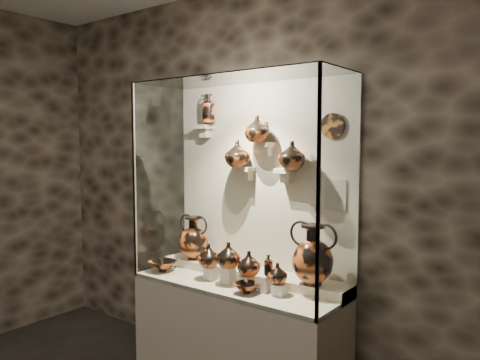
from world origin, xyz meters
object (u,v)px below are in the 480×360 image
at_px(amphora_left, 194,238).
at_px(kylix_right, 247,287).
at_px(jug_b, 229,255).
at_px(jug_c, 249,263).
at_px(kylix_left, 163,265).
at_px(amphora_right, 313,254).
at_px(jug_e, 278,273).
at_px(ovoid_vase_a, 238,154).
at_px(lekythos_small, 269,264).
at_px(ovoid_vase_c, 292,155).
at_px(lekythos_tall, 209,107).
at_px(ovoid_vase_b, 257,129).
at_px(jug_a, 209,256).

xyz_separation_m(amphora_left, kylix_right, (0.79, -0.29, -0.21)).
relative_size(jug_b, jug_c, 1.05).
bearing_deg(kylix_right, kylix_left, 166.83).
distance_m(amphora_right, jug_b, 0.65).
relative_size(jug_c, kylix_right, 0.82).
xyz_separation_m(jug_b, jug_c, (0.17, 0.03, -0.04)).
height_order(jug_e, ovoid_vase_a, ovoid_vase_a).
bearing_deg(lekythos_small, amphora_left, -168.03).
distance_m(kylix_right, ovoid_vase_c, 1.02).
xyz_separation_m(kylix_right, ovoid_vase_a, (-0.34, 0.34, 0.95)).
bearing_deg(lekythos_tall, jug_e, 4.85).
relative_size(amphora_left, ovoid_vase_a, 1.74).
relative_size(amphora_left, jug_e, 2.51).
height_order(amphora_right, jug_b, amphora_right).
distance_m(jug_c, kylix_left, 0.84).
bearing_deg(amphora_right, jug_c, 174.58).
bearing_deg(jug_b, jug_e, 24.43).
bearing_deg(ovoid_vase_b, jug_e, -19.35).
bearing_deg(ovoid_vase_b, jug_c, -53.95).
bearing_deg(ovoid_vase_b, jug_a, -123.46).
bearing_deg(jug_a, jug_c, -9.25).
xyz_separation_m(kylix_left, lekythos_tall, (0.21, 0.36, 1.33)).
distance_m(kylix_left, ovoid_vase_a, 1.13).
xyz_separation_m(jug_c, lekythos_small, (0.18, 0.00, 0.02)).
xyz_separation_m(jug_a, kylix_right, (0.44, -0.09, -0.15)).
xyz_separation_m(amphora_right, ovoid_vase_c, (-0.22, 0.08, 0.70)).
relative_size(amphora_left, kylix_right, 1.66).
height_order(jug_a, jug_b, jug_b).
height_order(jug_e, ovoid_vase_c, ovoid_vase_c).
relative_size(jug_c, kylix_left, 0.66).
bearing_deg(amphora_right, jug_a, 168.60).
relative_size(jug_e, ovoid_vase_c, 0.71).
relative_size(lekythos_tall, ovoid_vase_b, 1.40).
distance_m(amphora_right, ovoid_vase_b, 1.05).
xyz_separation_m(lekythos_tall, ovoid_vase_b, (0.53, -0.04, -0.19)).
height_order(jug_b, jug_e, jug_b).
height_order(jug_b, lekythos_tall, lekythos_tall).
relative_size(jug_e, kylix_left, 0.53).
bearing_deg(jug_b, amphora_left, -178.68).
xyz_separation_m(jug_b, lekythos_tall, (-0.45, 0.30, 1.16)).
relative_size(jug_e, kylix_right, 0.66).
relative_size(jug_c, lekythos_tall, 0.64).
distance_m(kylix_left, ovoid_vase_b, 1.39).
height_order(jug_b, kylix_right, jug_b).
xyz_separation_m(lekythos_small, kylix_right, (-0.11, -0.12, -0.16)).
bearing_deg(amphora_left, kylix_right, -36.80).
height_order(lekythos_small, ovoid_vase_b, ovoid_vase_b).
bearing_deg(jug_c, lekythos_tall, 175.95).
bearing_deg(amphora_left, lekythos_small, -27.30).
xyz_separation_m(amphora_right, ovoid_vase_b, (-0.54, 0.08, 0.90)).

